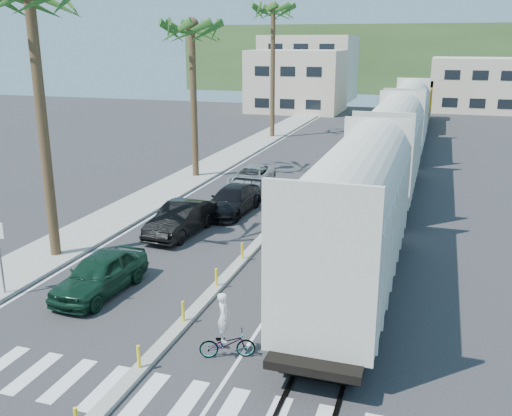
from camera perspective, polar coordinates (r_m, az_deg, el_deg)
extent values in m
plane|color=#28282B|center=(18.15, -9.98, -14.23)|extent=(140.00, 140.00, 0.00)
cube|color=gray|center=(42.89, -4.66, 4.08)|extent=(3.00, 90.00, 0.15)
cube|color=black|center=(42.81, 13.00, 3.63)|extent=(0.12, 100.00, 0.06)
cube|color=black|center=(42.72, 14.92, 3.47)|extent=(0.12, 100.00, 0.06)
cube|color=gray|center=(35.72, 4.95, 1.57)|extent=(0.45, 60.00, 0.15)
cylinder|color=yellow|center=(17.15, -11.65, -14.35)|extent=(0.10, 0.10, 0.70)
cylinder|color=yellow|center=(19.48, -7.30, -10.19)|extent=(0.10, 0.10, 0.70)
cylinder|color=yellow|center=(21.97, -3.98, -6.90)|extent=(0.10, 0.10, 0.70)
cylinder|color=yellow|center=(24.57, -1.39, -4.28)|extent=(0.10, 0.10, 0.70)
cylinder|color=yellow|center=(27.25, 0.68, -2.17)|extent=(0.10, 0.10, 0.70)
cylinder|color=yellow|center=(30.00, 2.38, -0.43)|extent=(0.10, 0.10, 0.70)
cylinder|color=yellow|center=(32.79, 3.78, 1.01)|extent=(0.10, 0.10, 0.70)
cylinder|color=yellow|center=(35.61, 4.97, 2.23)|extent=(0.10, 0.10, 0.70)
cylinder|color=yellow|center=(38.46, 5.98, 3.27)|extent=(0.10, 0.10, 0.70)
cylinder|color=yellow|center=(41.34, 6.86, 4.16)|extent=(0.10, 0.10, 0.70)
cylinder|color=yellow|center=(44.22, 7.62, 4.93)|extent=(0.10, 0.10, 0.70)
cylinder|color=yellow|center=(47.13, 8.29, 5.61)|extent=(0.10, 0.10, 0.70)
cylinder|color=yellow|center=(50.04, 8.88, 6.21)|extent=(0.10, 0.10, 0.70)
cylinder|color=yellow|center=(52.96, 9.41, 6.74)|extent=(0.10, 0.10, 0.70)
cylinder|color=yellow|center=(55.90, 9.89, 7.22)|extent=(0.10, 0.10, 0.70)
cube|color=silver|center=(16.69, -13.29, -17.41)|extent=(14.00, 2.20, 0.01)
cube|color=silver|center=(42.29, -2.52, 3.85)|extent=(0.12, 90.00, 0.01)
cube|color=silver|center=(40.09, 10.06, 2.91)|extent=(0.12, 90.00, 0.01)
cube|color=beige|center=(20.94, 9.81, -1.86)|extent=(3.00, 12.88, 3.40)
cylinder|color=beige|center=(20.48, 10.04, 2.66)|extent=(2.90, 12.58, 2.90)
cube|color=black|center=(21.72, 9.53, -7.38)|extent=(2.60, 12.88, 1.00)
cube|color=beige|center=(35.44, 13.38, 5.42)|extent=(3.00, 12.88, 3.40)
cylinder|color=beige|center=(35.17, 13.56, 8.14)|extent=(2.90, 12.58, 2.90)
cube|color=black|center=(35.91, 13.15, 1.97)|extent=(2.60, 12.88, 1.00)
cube|color=beige|center=(50.23, 14.88, 8.44)|extent=(3.00, 12.88, 3.40)
cylinder|color=beige|center=(50.04, 15.03, 10.37)|extent=(2.90, 12.58, 2.90)
cube|color=black|center=(50.56, 14.70, 5.97)|extent=(2.60, 12.88, 1.00)
cube|color=#4C4C4F|center=(66.30, 15.64, 8.75)|extent=(3.00, 17.00, 0.50)
cube|color=gold|center=(65.13, 15.70, 9.99)|extent=(2.70, 12.24, 2.60)
cube|color=gold|center=(71.85, 15.99, 10.76)|extent=(3.00, 3.74, 3.20)
cube|color=black|center=(66.37, 15.60, 8.24)|extent=(2.60, 13.60, 0.90)
cylinder|color=brown|center=(25.40, -20.49, 7.05)|extent=(0.44, 0.44, 11.00)
cylinder|color=brown|center=(39.30, -6.24, 10.20)|extent=(0.44, 0.44, 10.00)
sphere|color=#27561A|center=(39.09, -6.48, 17.72)|extent=(3.20, 3.20, 3.20)
cylinder|color=brown|center=(56.01, 1.68, 13.13)|extent=(0.44, 0.44, 12.00)
sphere|color=#27561A|center=(56.00, 1.73, 19.43)|extent=(3.20, 3.20, 3.20)
cylinder|color=slate|center=(22.97, -24.20, -4.63)|extent=(0.08, 0.08, 3.00)
cube|color=beige|center=(78.12, 4.13, 12.55)|extent=(12.00, 10.00, 8.00)
cube|color=beige|center=(94.07, 5.33, 13.77)|extent=(14.00, 12.00, 10.00)
cube|color=beige|center=(84.00, 21.24, 11.43)|extent=(12.00, 10.00, 7.00)
cube|color=#385628|center=(113.99, 14.47, 14.29)|extent=(80.00, 20.00, 12.00)
imported|color=#103020|center=(22.30, -15.32, -6.36)|extent=(2.28, 4.71, 1.54)
imported|color=black|center=(28.13, -7.52, -1.09)|extent=(2.41, 5.05, 1.58)
imported|color=black|center=(31.42, -2.39, 0.79)|extent=(2.66, 5.29, 1.46)
imported|color=#ADAFB2|center=(37.10, -0.48, 3.14)|extent=(2.39, 4.91, 1.34)
imported|color=#9EA0A5|center=(17.58, -2.89, -13.40)|extent=(1.72, 2.07, 0.88)
imported|color=silver|center=(17.20, -3.25, -10.81)|extent=(0.81, 0.75, 1.53)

